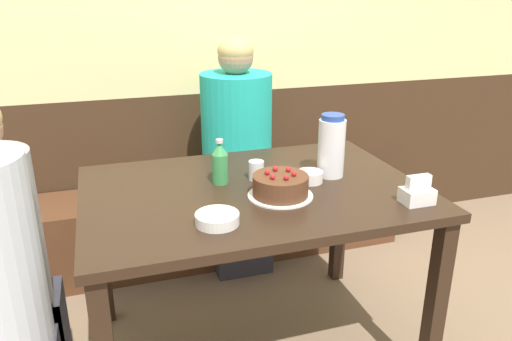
% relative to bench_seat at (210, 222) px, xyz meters
% --- Properties ---
extents(back_wall, '(4.80, 0.04, 2.50)m').
position_rel_bench_seat_xyz_m(back_wall, '(0.00, 0.22, 1.04)').
color(back_wall, '#3D2819').
rests_on(back_wall, ground_plane).
extents(bench_seat, '(2.22, 0.38, 0.43)m').
position_rel_bench_seat_xyz_m(bench_seat, '(0.00, 0.00, 0.00)').
color(bench_seat, '#56331E').
rests_on(bench_seat, ground_plane).
extents(dining_table, '(1.28, 0.90, 0.75)m').
position_rel_bench_seat_xyz_m(dining_table, '(0.00, -0.83, 0.44)').
color(dining_table, black).
rests_on(dining_table, ground_plane).
extents(birthday_cake, '(0.24, 0.24, 0.10)m').
position_rel_bench_seat_xyz_m(birthday_cake, '(0.07, -0.94, 0.58)').
color(birthday_cake, white).
rests_on(birthday_cake, dining_table).
extents(water_pitcher, '(0.11, 0.11, 0.26)m').
position_rel_bench_seat_xyz_m(water_pitcher, '(0.34, -0.80, 0.66)').
color(water_pitcher, white).
rests_on(water_pitcher, dining_table).
extents(soju_bottle, '(0.06, 0.06, 0.18)m').
position_rel_bench_seat_xyz_m(soju_bottle, '(-0.11, -0.74, 0.62)').
color(soju_bottle, '#388E4C').
rests_on(soju_bottle, dining_table).
extents(napkin_holder, '(0.11, 0.08, 0.11)m').
position_rel_bench_seat_xyz_m(napkin_holder, '(0.51, -1.14, 0.57)').
color(napkin_holder, white).
rests_on(napkin_holder, dining_table).
extents(bowl_soup_white, '(0.14, 0.14, 0.04)m').
position_rel_bench_seat_xyz_m(bowl_soup_white, '(-0.20, -1.09, 0.55)').
color(bowl_soup_white, white).
rests_on(bowl_soup_white, dining_table).
extents(bowl_rice_small, '(0.10, 0.10, 0.04)m').
position_rel_bench_seat_xyz_m(bowl_rice_small, '(0.23, -0.84, 0.56)').
color(bowl_rice_small, white).
rests_on(bowl_rice_small, dining_table).
extents(glass_water_tall, '(0.06, 0.06, 0.08)m').
position_rel_bench_seat_xyz_m(glass_water_tall, '(0.04, -0.75, 0.57)').
color(glass_water_tall, silver).
rests_on(glass_water_tall, dining_table).
extents(person_pale_blue_shirt, '(0.36, 0.36, 1.24)m').
position_rel_bench_seat_xyz_m(person_pale_blue_shirt, '(0.13, -0.12, 0.39)').
color(person_pale_blue_shirt, '#33333D').
rests_on(person_pale_blue_shirt, ground_plane).
extents(person_grey_tee, '(0.34, 0.30, 1.17)m').
position_rel_bench_seat_xyz_m(person_grey_tee, '(-0.90, -0.89, 0.33)').
color(person_grey_tee, '#33333D').
rests_on(person_grey_tee, ground_plane).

